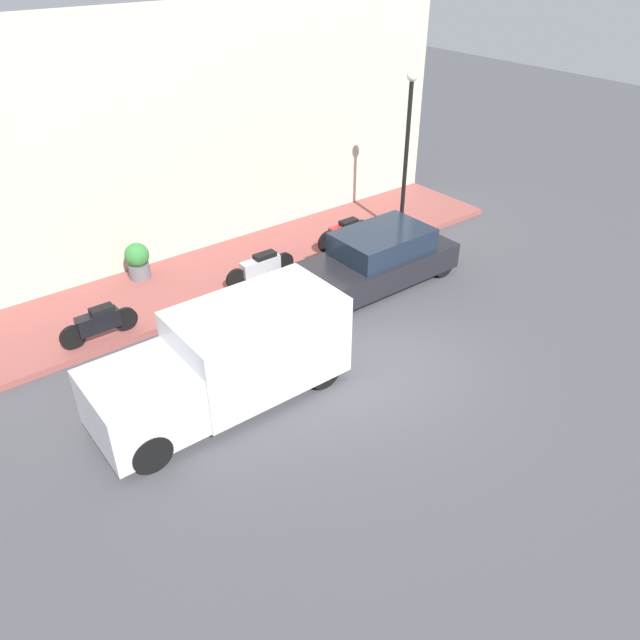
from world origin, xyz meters
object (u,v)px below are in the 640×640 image
at_px(parked_car, 377,260).
at_px(potted_plant, 138,260).
at_px(streetlamp, 407,139).
at_px(motorcycle_red, 345,232).
at_px(scooter_silver, 261,266).
at_px(motorcycle_black, 99,323).
at_px(delivery_van, 224,360).

distance_m(parked_car, potted_plant, 6.18).
distance_m(parked_car, streetlamp, 3.71).
height_order(parked_car, motorcycle_red, parked_car).
relative_size(motorcycle_red, streetlamp, 0.40).
height_order(scooter_silver, streetlamp, streetlamp).
relative_size(parked_car, streetlamp, 0.95).
bearing_deg(scooter_silver, motorcycle_red, -86.22).
relative_size(motorcycle_black, motorcycle_red, 0.94).
bearing_deg(potted_plant, scooter_silver, -129.86).
height_order(parked_car, scooter_silver, parked_car).
relative_size(parked_car, scooter_silver, 2.17).
bearing_deg(delivery_van, motorcycle_black, 19.85).
height_order(motorcycle_black, motorcycle_red, motorcycle_red).
bearing_deg(motorcycle_red, potted_plant, 71.23).
height_order(delivery_van, streetlamp, streetlamp).
bearing_deg(delivery_van, parked_car, -72.56).
distance_m(motorcycle_red, potted_plant, 5.74).
relative_size(scooter_silver, streetlamp, 0.44).
relative_size(parked_car, motorcycle_black, 2.50).
relative_size(streetlamp, potted_plant, 4.77).
height_order(motorcycle_red, streetlamp, streetlamp).
bearing_deg(scooter_silver, parked_car, -125.71).
xyz_separation_m(delivery_van, streetlamp, (3.35, -7.96, 2.00)).
xyz_separation_m(parked_car, scooter_silver, (1.75, 2.43, -0.13)).
bearing_deg(potted_plant, parked_car, -127.85).
xyz_separation_m(parked_car, motorcycle_black, (1.67, 6.74, -0.12)).
bearing_deg(motorcycle_red, motorcycle_black, 92.15).
distance_m(motorcycle_black, scooter_silver, 4.31).
bearing_deg(delivery_van, streetlamp, -67.19).
bearing_deg(parked_car, potted_plant, 52.15).
bearing_deg(streetlamp, parked_car, 123.47).
relative_size(motorcycle_red, scooter_silver, 0.92).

